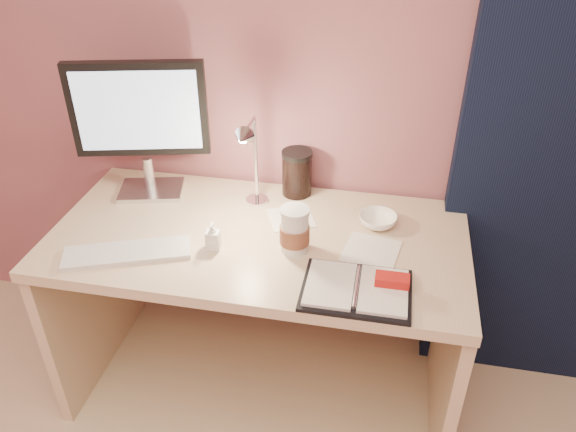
% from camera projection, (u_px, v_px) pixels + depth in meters
% --- Properties ---
extents(room, '(3.50, 3.50, 3.50)m').
position_uv_depth(room, '(571.00, 107.00, 1.77)').
color(room, '#C6B28E').
rests_on(room, ground).
extents(desk, '(1.40, 0.70, 0.73)m').
position_uv_depth(desk, '(264.00, 273.00, 2.07)').
color(desk, tan).
rests_on(desk, ground).
extents(monitor, '(0.47, 0.22, 0.50)m').
position_uv_depth(monitor, '(140.00, 118.00, 1.96)').
color(monitor, silver).
rests_on(monitor, desk).
extents(keyboard, '(0.41, 0.25, 0.02)m').
position_uv_depth(keyboard, '(127.00, 253.00, 1.79)').
color(keyboard, silver).
rests_on(keyboard, desk).
extents(planner, '(0.32, 0.24, 0.05)m').
position_uv_depth(planner, '(359.00, 288.00, 1.64)').
color(planner, black).
rests_on(planner, desk).
extents(paper_a, '(0.22, 0.22, 0.00)m').
position_uv_depth(paper_a, '(370.00, 274.00, 1.71)').
color(paper_a, silver).
rests_on(paper_a, desk).
extents(paper_b, '(0.20, 0.20, 0.00)m').
position_uv_depth(paper_b, '(371.00, 251.00, 1.81)').
color(paper_b, silver).
rests_on(paper_b, desk).
extents(paper_c, '(0.20, 0.20, 0.00)m').
position_uv_depth(paper_c, '(291.00, 218.00, 1.97)').
color(paper_c, silver).
rests_on(paper_c, desk).
extents(coffee_cup, '(0.10, 0.10, 0.16)m').
position_uv_depth(coffee_cup, '(295.00, 231.00, 1.78)').
color(coffee_cup, silver).
rests_on(coffee_cup, desk).
extents(bowl, '(0.15, 0.15, 0.04)m').
position_uv_depth(bowl, '(378.00, 220.00, 1.93)').
color(bowl, white).
rests_on(bowl, desk).
extents(lotion_bottle, '(0.05, 0.05, 0.10)m').
position_uv_depth(lotion_bottle, '(213.00, 236.00, 1.80)').
color(lotion_bottle, silver).
rests_on(lotion_bottle, desk).
extents(dark_jar, '(0.11, 0.11, 0.16)m').
position_uv_depth(dark_jar, '(297.00, 175.00, 2.08)').
color(dark_jar, black).
rests_on(dark_jar, desk).
extents(desk_lamp, '(0.08, 0.22, 0.35)m').
position_uv_depth(desk_lamp, '(249.00, 159.00, 1.87)').
color(desk_lamp, silver).
rests_on(desk_lamp, desk).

